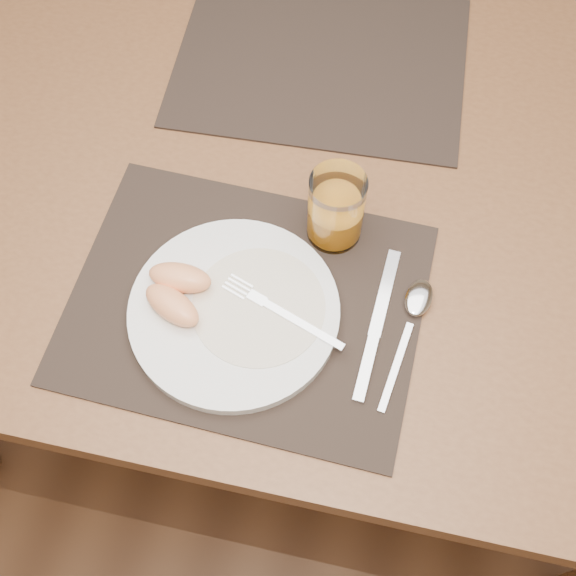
# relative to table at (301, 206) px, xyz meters

# --- Properties ---
(ground) EXTENTS (5.00, 5.00, 0.00)m
(ground) POSITION_rel_table_xyz_m (0.00, 0.00, -0.67)
(ground) COLOR brown
(ground) RESTS_ON ground
(table) EXTENTS (1.40, 0.90, 0.75)m
(table) POSITION_rel_table_xyz_m (0.00, 0.00, 0.00)
(table) COLOR brown
(table) RESTS_ON ground
(placemat_near) EXTENTS (0.46, 0.37, 0.00)m
(placemat_near) POSITION_rel_table_xyz_m (-0.03, -0.22, 0.09)
(placemat_near) COLOR black
(placemat_near) RESTS_ON table
(placemat_far) EXTENTS (0.47, 0.37, 0.00)m
(placemat_far) POSITION_rel_table_xyz_m (-0.02, 0.22, 0.09)
(placemat_far) COLOR black
(placemat_far) RESTS_ON table
(plate) EXTENTS (0.27, 0.27, 0.02)m
(plate) POSITION_rel_table_xyz_m (-0.04, -0.24, 0.10)
(plate) COLOR white
(plate) RESTS_ON placemat_near
(plate_dressing) EXTENTS (0.17, 0.17, 0.00)m
(plate_dressing) POSITION_rel_table_xyz_m (-0.01, -0.23, 0.10)
(plate_dressing) COLOR white
(plate_dressing) RESTS_ON plate
(fork) EXTENTS (0.17, 0.08, 0.00)m
(fork) POSITION_rel_table_xyz_m (0.01, -0.23, 0.11)
(fork) COLOR silver
(fork) RESTS_ON plate
(knife) EXTENTS (0.03, 0.22, 0.01)m
(knife) POSITION_rel_table_xyz_m (0.14, -0.23, 0.09)
(knife) COLOR silver
(knife) RESTS_ON placemat_near
(spoon) EXTENTS (0.05, 0.19, 0.01)m
(spoon) POSITION_rel_table_xyz_m (0.19, -0.18, 0.09)
(spoon) COLOR silver
(spoon) RESTS_ON placemat_near
(juice_glass) EXTENTS (0.07, 0.07, 0.11)m
(juice_glass) POSITION_rel_table_xyz_m (0.06, -0.09, 0.14)
(juice_glass) COLOR white
(juice_glass) RESTS_ON placemat_near
(grapefruit_wedges) EXTENTS (0.09, 0.09, 0.03)m
(grapefruit_wedges) POSITION_rel_table_xyz_m (-0.11, -0.24, 0.12)
(grapefruit_wedges) COLOR #FFA668
(grapefruit_wedges) RESTS_ON plate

